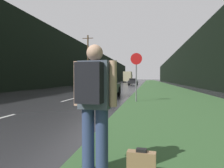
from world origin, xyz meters
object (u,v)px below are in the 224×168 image
object	(u,v)px
suitcase	(141,164)
car_passing_near	(104,87)
stop_sign	(136,72)
delivery_truck	(128,77)
car_passing_far	(133,82)
hitchhiker_with_backpack	(94,100)

from	to	relation	value
suitcase	car_passing_near	world-z (taller)	car_passing_near
stop_sign	delivery_truck	xyz separation A→B (m)	(-5.93, 55.05, 0.19)
car_passing_far	car_passing_near	bearing A→B (deg)	90.00
suitcase	delivery_truck	distance (m)	64.01
suitcase	car_passing_near	bearing A→B (deg)	109.54
hitchhiker_with_backpack	car_passing_far	bearing A→B (deg)	98.10
car_passing_near	delivery_truck	bearing A→B (deg)	-86.13
car_passing_near	delivery_truck	world-z (taller)	delivery_truck
hitchhiker_with_backpack	suitcase	bearing A→B (deg)	8.51
delivery_truck	suitcase	bearing A→B (deg)	-84.16
car_passing_near	car_passing_far	world-z (taller)	car_passing_near
stop_sign	car_passing_near	world-z (taller)	stop_sign
car_passing_near	hitchhiker_with_backpack	bearing A→B (deg)	101.75
stop_sign	delivery_truck	world-z (taller)	delivery_truck
stop_sign	suitcase	distance (m)	8.75
hitchhiker_with_backpack	car_passing_far	distance (m)	38.36
suitcase	car_passing_near	xyz separation A→B (m)	(-2.95, 11.08, 0.55)
stop_sign	hitchhiker_with_backpack	world-z (taller)	stop_sign
hitchhiker_with_backpack	car_passing_far	world-z (taller)	hitchhiker_with_backpack
car_passing_near	car_passing_far	size ratio (longest dim) A/B	1.07
hitchhiker_with_backpack	suitcase	xyz separation A→B (m)	(0.63, 0.04, -0.84)
suitcase	car_passing_near	size ratio (longest dim) A/B	0.09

